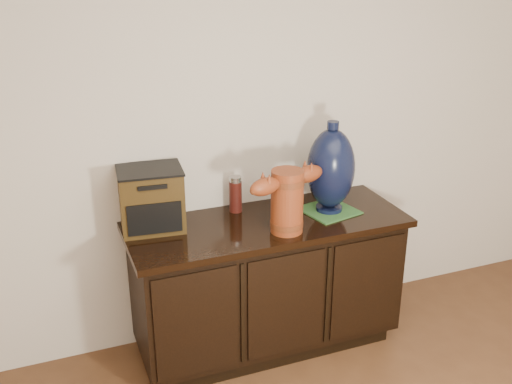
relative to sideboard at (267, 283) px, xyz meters
name	(u,v)px	position (x,y,z in m)	size (l,w,h in m)	color
sideboard	(267,283)	(0.00, 0.00, 0.00)	(1.46, 0.56, 0.75)	black
terracotta_vessel	(287,198)	(0.04, -0.14, 0.55)	(0.45, 0.21, 0.32)	brown
tv_radio	(151,199)	(-0.57, 0.14, 0.53)	(0.34, 0.29, 0.32)	#39270E
green_mat	(329,210)	(0.36, 0.00, 0.37)	(0.26, 0.26, 0.01)	#2D5B29
lamp_base	(331,169)	(0.36, 0.00, 0.61)	(0.30, 0.30, 0.49)	black
spray_can	(235,194)	(-0.11, 0.18, 0.47)	(0.07, 0.07, 0.20)	#56150E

